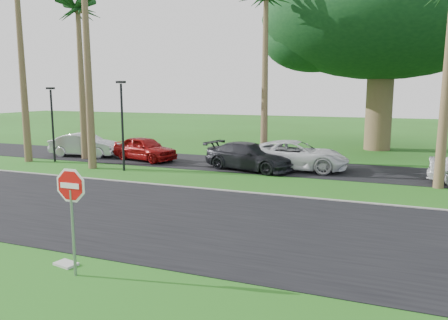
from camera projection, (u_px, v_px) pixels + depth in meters
ground at (131, 233)px, 12.90m from camera, size 120.00×120.00×0.00m
road at (164, 215)px, 14.74m from camera, size 120.00×8.00×0.02m
parking_strip at (256, 165)px, 24.39m from camera, size 120.00×5.00×0.02m
curb at (211, 189)px, 18.46m from camera, size 120.00×0.12×0.06m
stop_sign_near at (71, 200)px, 9.68m from camera, size 1.05×0.07×2.62m
palm_left_mid at (78, 12)px, 25.42m from camera, size 5.00×5.00×10.00m
palm_center at (266, 0)px, 24.32m from camera, size 5.00×5.00×10.50m
canopy_tree at (384, 19)px, 29.54m from camera, size 16.50×16.50×13.12m
streetlight_left at (52, 119)px, 25.38m from camera, size 0.45×0.25×4.34m
streetlight_right at (122, 120)px, 22.46m from camera, size 0.45×0.25×4.64m
car_silver at (85, 145)px, 27.67m from camera, size 4.55×2.26×1.43m
car_red at (145, 149)px, 26.04m from camera, size 4.46×2.63×1.42m
car_dark at (249, 157)px, 22.97m from camera, size 5.22×3.05×1.42m
car_minivan at (296, 156)px, 23.01m from camera, size 5.58×2.72×1.53m
utility_slab at (66, 264)px, 10.54m from camera, size 0.61×0.45×0.06m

